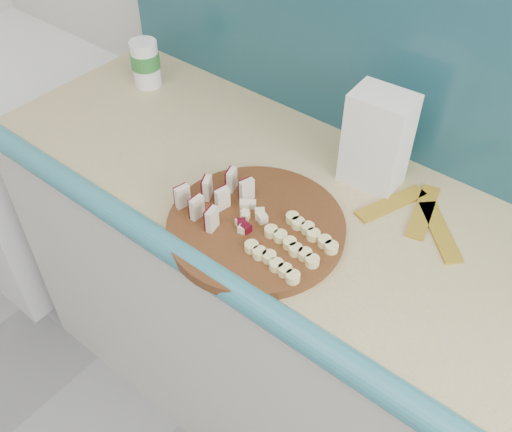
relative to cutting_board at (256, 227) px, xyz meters
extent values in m
cube|color=silver|center=(0.20, 0.45, 0.38)|extent=(3.60, 0.04, 2.60)
cube|color=silver|center=(0.30, 0.15, -0.48)|extent=(2.20, 0.60, 0.88)
cube|color=#E2CE84|center=(0.30, 0.15, -0.03)|extent=(2.20, 0.60, 0.03)
cube|color=teal|center=(0.30, -0.15, -0.03)|extent=(2.20, 0.06, 0.03)
cube|color=teal|center=(0.30, 0.44, 0.24)|extent=(2.20, 0.02, 0.50)
cube|color=white|center=(-1.25, 0.15, -0.52)|extent=(0.70, 0.70, 0.80)
cylinder|color=#482A0F|center=(0.00, 0.00, 0.00)|extent=(0.42, 0.42, 0.02)
cube|color=beige|center=(-0.16, -0.06, 0.04)|extent=(0.02, 0.03, 0.05)
cube|color=#460511|center=(-0.16, -0.06, 0.04)|extent=(0.01, 0.03, 0.05)
cube|color=beige|center=(-0.13, 0.00, 0.04)|extent=(0.02, 0.03, 0.05)
cube|color=#460511|center=(-0.14, 0.00, 0.04)|extent=(0.01, 0.03, 0.05)
cube|color=beige|center=(-0.11, 0.05, 0.04)|extent=(0.02, 0.03, 0.05)
cube|color=#460511|center=(-0.12, 0.05, 0.04)|extent=(0.01, 0.03, 0.05)
cube|color=beige|center=(-0.11, -0.06, 0.04)|extent=(0.02, 0.03, 0.05)
cube|color=#460511|center=(-0.12, -0.06, 0.04)|extent=(0.01, 0.03, 0.05)
cube|color=beige|center=(-0.08, -0.01, 0.04)|extent=(0.02, 0.03, 0.05)
cube|color=#460511|center=(-0.09, -0.01, 0.04)|extent=(0.01, 0.03, 0.05)
cube|color=beige|center=(-0.06, 0.05, 0.04)|extent=(0.02, 0.03, 0.05)
cube|color=#460511|center=(-0.07, 0.05, 0.04)|extent=(0.01, 0.03, 0.05)
cube|color=beige|center=(-0.06, -0.07, 0.04)|extent=(0.02, 0.03, 0.05)
cube|color=#460511|center=(-0.07, -0.07, 0.04)|extent=(0.01, 0.03, 0.05)
cube|color=#F3EDC2|center=(-0.01, 0.00, 0.02)|extent=(0.02, 0.02, 0.02)
cube|color=#F3EDC2|center=(-0.01, 0.01, 0.02)|extent=(0.02, 0.02, 0.02)
cube|color=#460511|center=(-0.01, 0.02, 0.02)|extent=(0.02, 0.02, 0.02)
cube|color=#F3EDC2|center=(-0.02, 0.01, 0.02)|extent=(0.02, 0.02, 0.02)
cube|color=#F3EDC2|center=(-0.04, 0.01, 0.02)|extent=(0.02, 0.02, 0.02)
cube|color=#F3EDC2|center=(-0.05, 0.01, 0.02)|extent=(0.02, 0.02, 0.02)
cube|color=#F3EDC2|center=(-0.03, 0.00, 0.02)|extent=(0.02, 0.02, 0.02)
cube|color=#F3EDC2|center=(-0.03, -0.01, 0.02)|extent=(0.02, 0.02, 0.02)
cube|color=#460511|center=(-0.02, -0.02, 0.02)|extent=(0.02, 0.02, 0.02)
cube|color=#F3EDC2|center=(-0.01, -0.01, 0.02)|extent=(0.02, 0.02, 0.02)
cylinder|color=#FEEF9B|center=(0.04, -0.06, 0.02)|extent=(0.03, 0.03, 0.02)
cylinder|color=#FEEF9B|center=(0.06, -0.06, 0.02)|extent=(0.03, 0.03, 0.02)
cylinder|color=#FEEF9B|center=(0.09, -0.07, 0.02)|extent=(0.03, 0.03, 0.02)
cylinder|color=#FEEF9B|center=(0.11, -0.07, 0.02)|extent=(0.03, 0.03, 0.02)
cylinder|color=#FEEF9B|center=(0.13, -0.07, 0.02)|extent=(0.03, 0.03, 0.02)
cylinder|color=#FEEF9B|center=(0.15, -0.08, 0.02)|extent=(0.03, 0.03, 0.02)
cylinder|color=#FEEF9B|center=(0.05, -0.01, 0.02)|extent=(0.03, 0.03, 0.02)
cylinder|color=#FEEF9B|center=(0.07, -0.01, 0.02)|extent=(0.03, 0.03, 0.02)
cylinder|color=#FEEF9B|center=(0.09, -0.01, 0.02)|extent=(0.03, 0.03, 0.02)
cylinder|color=#FEEF9B|center=(0.11, -0.01, 0.02)|extent=(0.03, 0.03, 0.02)
cylinder|color=#FEEF9B|center=(0.14, -0.02, 0.02)|extent=(0.03, 0.03, 0.02)
cylinder|color=#FEEF9B|center=(0.16, -0.02, 0.02)|extent=(0.03, 0.03, 0.02)
cylinder|color=#FEEF9B|center=(0.05, 0.05, 0.02)|extent=(0.03, 0.03, 0.02)
cylinder|color=#FEEF9B|center=(0.08, 0.05, 0.02)|extent=(0.03, 0.03, 0.02)
cylinder|color=#FEEF9B|center=(0.10, 0.05, 0.02)|extent=(0.03, 0.03, 0.02)
cylinder|color=#FEEF9B|center=(0.12, 0.04, 0.02)|extent=(0.03, 0.03, 0.02)
cylinder|color=#FEEF9B|center=(0.14, 0.04, 0.02)|extent=(0.03, 0.03, 0.02)
cylinder|color=#FEEF9B|center=(0.17, 0.04, 0.02)|extent=(0.03, 0.03, 0.02)
cube|color=white|center=(0.10, 0.30, 0.10)|extent=(0.14, 0.10, 0.23)
cylinder|color=white|center=(-0.61, 0.27, 0.05)|extent=(0.08, 0.08, 0.13)
cylinder|color=#2D7D33|center=(-0.61, 0.27, 0.06)|extent=(0.08, 0.08, 0.04)
cube|color=gold|center=(0.18, 0.25, -0.01)|extent=(0.10, 0.18, 0.01)
cube|color=gold|center=(0.25, 0.28, -0.01)|extent=(0.08, 0.18, 0.01)
cube|color=gold|center=(0.31, 0.24, -0.01)|extent=(0.15, 0.16, 0.01)
camera|label=1|loc=(0.54, -0.66, 0.85)|focal=40.00mm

